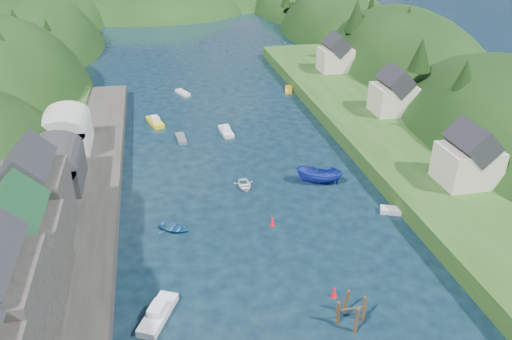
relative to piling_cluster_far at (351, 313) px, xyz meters
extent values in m
plane|color=black|center=(-3.87, 46.67, -1.10)|extent=(600.00, 600.00, 0.00)
ellipsoid|color=black|center=(-48.87, 71.67, -10.20)|extent=(44.00, 75.56, 52.00)
ellipsoid|color=black|center=(-48.87, 114.67, -9.53)|extent=(44.00, 75.56, 48.19)
ellipsoid|color=black|center=(-48.87, 156.67, -7.92)|extent=(44.00, 75.56, 39.00)
ellipsoid|color=black|center=(41.13, 71.67, -9.50)|extent=(36.00, 75.56, 48.00)
ellipsoid|color=black|center=(41.13, 114.67, -8.88)|extent=(36.00, 75.56, 44.49)
ellipsoid|color=black|center=(41.13, 156.67, -7.40)|extent=(36.00, 75.56, 36.00)
ellipsoid|color=black|center=(-13.87, 166.67, -11.10)|extent=(80.00, 60.00, 44.00)
ellipsoid|color=black|center=(14.13, 176.67, -13.10)|extent=(70.00, 56.00, 36.00)
cone|color=black|center=(-41.52, 62.96, 11.59)|extent=(4.73, 4.73, 5.84)
cone|color=black|center=(-42.21, 80.81, 7.56)|extent=(5.28, 5.28, 5.65)
cone|color=black|center=(-45.36, 90.60, 11.05)|extent=(4.77, 4.77, 6.22)
cone|color=black|center=(-39.79, 95.91, 7.84)|extent=(4.07, 4.07, 5.88)
cone|color=black|center=(-43.08, 116.72, 8.59)|extent=(4.56, 4.56, 7.96)
cone|color=black|center=(-46.68, 122.77, 6.88)|extent=(4.75, 4.75, 5.28)
cone|color=black|center=(-43.69, 131.82, 7.93)|extent=(4.27, 4.27, 7.36)
cone|color=black|center=(31.01, 33.98, 9.44)|extent=(5.29, 5.29, 7.83)
cone|color=black|center=(29.66, 45.41, 11.24)|extent=(4.07, 4.07, 5.71)
cone|color=black|center=(36.35, 54.73, 7.34)|extent=(3.40, 3.40, 6.35)
cone|color=black|center=(38.62, 68.04, 10.76)|extent=(4.94, 4.94, 9.65)
cone|color=black|center=(31.47, 79.22, 11.61)|extent=(5.25, 5.25, 7.32)
cone|color=black|center=(37.72, 85.43, 11.90)|extent=(3.36, 3.36, 9.07)
cone|color=black|center=(38.27, 104.61, 10.08)|extent=(4.57, 4.57, 8.04)
cone|color=black|center=(36.83, 117.95, 8.32)|extent=(3.59, 3.59, 6.97)
cube|color=#2D2B28|center=(-27.87, 16.67, -0.10)|extent=(12.00, 110.00, 2.00)
cube|color=#2D2B28|center=(-29.87, 8.67, 4.40)|extent=(8.00, 9.00, 7.00)
cube|color=#1E592D|center=(-29.87, 8.67, 8.86)|extent=(5.88, 9.36, 5.88)
cube|color=#2D2B28|center=(-29.87, 17.67, 4.90)|extent=(7.00, 8.00, 8.00)
cube|color=black|center=(-29.87, 17.67, 9.74)|extent=(5.15, 8.32, 5.15)
cube|color=#2D2D30|center=(-29.87, 29.67, 2.90)|extent=(7.00, 9.00, 4.00)
cylinder|color=#2D2D30|center=(-29.87, 29.67, 4.90)|extent=(7.00, 9.00, 7.00)
cube|color=#B2B2A8|center=(-29.87, 41.67, 2.90)|extent=(7.00, 9.00, 4.00)
cylinder|color=#B2B2A8|center=(-29.87, 41.67, 4.90)|extent=(7.00, 9.00, 7.00)
cube|color=#234719|center=(21.13, 36.67, 0.10)|extent=(16.00, 120.00, 2.40)
cube|color=beige|center=(23.13, 18.67, 3.80)|extent=(7.00, 6.00, 5.00)
cube|color=black|center=(23.13, 18.67, 7.14)|extent=(5.15, 6.24, 5.15)
cube|color=beige|center=(25.13, 44.67, 3.80)|extent=(7.00, 6.00, 5.00)
cube|color=black|center=(25.13, 44.67, 7.14)|extent=(5.15, 6.24, 5.15)
cube|color=beige|center=(24.13, 71.67, 3.80)|extent=(7.00, 6.00, 5.00)
cube|color=black|center=(24.13, 71.67, 7.14)|extent=(5.15, 6.24, 5.15)
cylinder|color=#382314|center=(1.28, 0.00, -0.03)|extent=(0.32, 0.32, 3.34)
cylinder|color=#382314|center=(0.00, 1.28, -0.03)|extent=(0.32, 0.32, 3.34)
cylinder|color=#382314|center=(-1.28, 0.00, -0.03)|extent=(0.32, 0.32, 3.34)
cylinder|color=#382314|center=(0.00, -1.28, -0.03)|extent=(0.32, 0.32, 3.34)
cylinder|color=#382314|center=(0.00, 0.00, 0.54)|extent=(3.08, 0.16, 0.16)
cone|color=red|center=(-0.29, 3.60, -0.65)|extent=(0.70, 0.70, 0.90)
sphere|color=red|center=(-0.29, 3.60, -0.15)|extent=(0.30, 0.30, 0.30)
cone|color=red|center=(-3.34, 17.34, -0.65)|extent=(0.70, 0.70, 0.90)
sphere|color=red|center=(-3.34, 17.34, -0.15)|extent=(0.30, 0.30, 0.30)
cube|color=silver|center=(-4.54, 46.80, -0.79)|extent=(2.13, 5.10, 0.69)
cube|color=silver|center=(-4.54, 46.80, -0.06)|extent=(1.32, 1.84, 0.70)
cube|color=silver|center=(-10.29, 69.37, -0.82)|extent=(3.04, 4.61, 0.61)
cube|color=#53555F|center=(-12.41, 45.55, -0.84)|extent=(1.73, 4.30, 0.59)
cube|color=silver|center=(13.13, 16.72, -0.81)|extent=(4.80, 3.14, 0.64)
imported|color=silver|center=(-4.93, 27.49, -0.85)|extent=(2.82, 3.89, 0.80)
imported|color=#1C2D9A|center=(5.53, 26.38, 0.01)|extent=(6.95, 4.56, 2.51)
cube|color=silver|center=(-17.71, 4.29, -0.74)|extent=(4.19, 5.94, 0.80)
cube|color=silver|center=(-17.71, 4.29, 0.05)|extent=(2.06, 2.37, 0.70)
cube|color=gold|center=(12.17, 66.77, -0.82)|extent=(2.59, 4.69, 0.62)
cube|color=gold|center=(-16.48, 53.64, -0.75)|extent=(3.28, 5.82, 0.77)
cube|color=silver|center=(-16.48, 53.64, 0.02)|extent=(1.76, 2.21, 0.70)
imported|color=#194D8D|center=(-15.25, 18.79, -0.82)|extent=(5.04, 4.74, 0.85)
camera|label=1|loc=(-15.92, -32.54, 33.42)|focal=35.00mm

